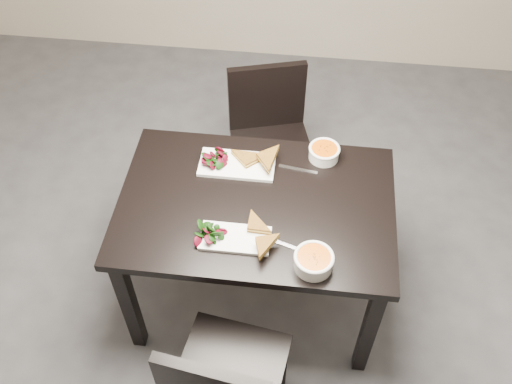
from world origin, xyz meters
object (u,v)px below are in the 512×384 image
Objects in this scene: chair_far at (270,133)px; plate_near at (235,238)px; table at (256,217)px; soup_bowl_far at (324,152)px; soup_bowl_near at (314,261)px; plate_far at (237,165)px; chair_near at (225,384)px.

chair_far is 2.95× the size of plate_near.
table is 0.24m from plate_near.
soup_bowl_far is at bearing 56.36° from plate_near.
table is 0.44m from soup_bowl_far.
table is 7.52× the size of soup_bowl_near.
soup_bowl_far is (0.29, -0.42, 0.30)m from chair_far.
plate_far is at bearing -165.43° from soup_bowl_far.
plate_near is at bearing -83.03° from plate_far.
table is at bearing 95.11° from chair_near.
chair_far is 0.59m from plate_far.
plate_far is at bearing 118.52° from table.
plate_near is at bearing -106.71° from table.
table is 1.41× the size of chair_near.
soup_bowl_near is at bearing -53.44° from plate_far.
chair_far is (-0.01, 0.72, -0.17)m from table.
chair_near is at bearing -107.50° from soup_bowl_far.
chair_near is at bearing -93.24° from table.
table is 8.31× the size of soup_bowl_far.
plate_near is 0.84× the size of plate_far.
table is 3.49× the size of plate_far.
plate_far is at bearing 96.97° from plate_near.
soup_bowl_far is (0.02, 0.61, -0.00)m from soup_bowl_near.
chair_far is 2.47× the size of plate_far.
table is 0.74m from chair_far.
table is at bearing 73.29° from plate_near.
soup_bowl_near is 0.63m from plate_far.
plate_near is 1.81× the size of soup_bowl_near.
table is 0.73m from chair_near.
chair_near is 1.00× the size of chair_far.
plate_near is 0.34m from soup_bowl_near.
table is at bearing -132.28° from soup_bowl_far.
soup_bowl_far is at bearing 80.85° from chair_near.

